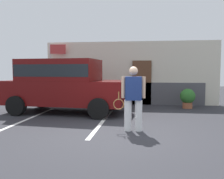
{
  "coord_description": "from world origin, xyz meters",
  "views": [
    {
      "loc": [
        0.67,
        -6.11,
        1.63
      ],
      "look_at": [
        -0.3,
        1.2,
        1.05
      ],
      "focal_mm": 38.78,
      "sensor_mm": 36.0,
      "label": 1
    }
  ],
  "objects_px": {
    "tennis_player_man": "(133,98)",
    "flag_pole": "(54,62)",
    "potted_plant_by_porch": "(188,97)",
    "parked_suv": "(64,83)"
  },
  "relations": [
    {
      "from": "tennis_player_man",
      "to": "flag_pole",
      "type": "distance_m",
      "value": 6.51
    },
    {
      "from": "parked_suv",
      "to": "flag_pole",
      "type": "relative_size",
      "value": 1.61
    },
    {
      "from": "potted_plant_by_porch",
      "to": "flag_pole",
      "type": "height_order",
      "value": "flag_pole"
    },
    {
      "from": "tennis_player_man",
      "to": "flag_pole",
      "type": "relative_size",
      "value": 0.59
    },
    {
      "from": "tennis_player_man",
      "to": "flag_pole",
      "type": "height_order",
      "value": "flag_pole"
    },
    {
      "from": "potted_plant_by_porch",
      "to": "flag_pole",
      "type": "relative_size",
      "value": 0.29
    },
    {
      "from": "tennis_player_man",
      "to": "potted_plant_by_porch",
      "type": "relative_size",
      "value": 2.04
    },
    {
      "from": "tennis_player_man",
      "to": "potted_plant_by_porch",
      "type": "height_order",
      "value": "tennis_player_man"
    },
    {
      "from": "potted_plant_by_porch",
      "to": "flag_pole",
      "type": "distance_m",
      "value": 6.48
    },
    {
      "from": "potted_plant_by_porch",
      "to": "flag_pole",
      "type": "xyz_separation_m",
      "value": [
        -6.25,
        0.69,
        1.57
      ]
    }
  ]
}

